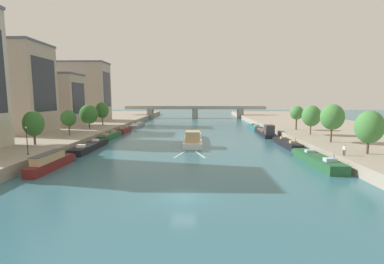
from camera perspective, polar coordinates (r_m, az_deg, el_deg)
The scene contains 28 objects.
ground_plane at distance 28.68m, azimuth -1.79°, elevation -13.55°, with size 400.00×400.00×0.00m, color #336675.
quay_left at distance 92.17m, azimuth -25.48°, elevation 0.78°, with size 36.00×170.00×1.72m, color gray.
quay_right at distance 90.87m, azimuth 26.39°, elevation 0.64°, with size 36.00×170.00×1.72m, color gray.
barge_midriver at distance 60.91m, azimuth 0.18°, elevation -1.41°, with size 4.09×19.07×3.33m.
wake_behind_barge at distance 48.80m, azimuth -0.43°, elevation -4.75°, with size 5.60×5.90×0.03m.
moored_boat_left_midway at distance 43.68m, azimuth -27.61°, elevation -5.64°, with size 1.98×10.99×2.50m.
moored_boat_left_near at distance 57.09m, azimuth -20.66°, elevation -2.84°, with size 2.63×14.85×2.29m.
moored_boat_left_far at distance 70.60m, azimuth -16.77°, elevation -0.75°, with size 2.39×12.08×2.41m.
moored_boat_left_gap_after at distance 81.88m, azimuth -14.02°, elevation 0.43°, with size 2.06×10.04×2.44m.
moored_boat_left_end at distance 96.71m, azimuth -11.40°, elevation 1.44°, with size 2.68×14.51×2.15m.
moored_boat_right_lone at distance 45.93m, azimuth 24.80°, elevation -5.32°, with size 3.16×13.83×2.45m.
moored_boat_right_midway at distance 60.02m, azimuth 19.34°, elevation -2.25°, with size 2.58×12.72×2.38m.
moored_boat_right_second at distance 75.60m, azimuth 15.20°, elevation 0.00°, with size 3.50×16.36×3.27m.
moored_boat_right_near at distance 92.86m, azimuth 12.97°, elevation 1.13°, with size 2.82×12.31×2.07m.
tree_left_far at distance 56.11m, azimuth -30.39°, elevation 1.53°, with size 3.55×3.55×6.13m.
tree_left_by_lamp at distance 66.30m, azimuth -24.55°, elevation 2.65°, with size 3.30×3.30×5.66m.
tree_left_second at distance 76.34m, azimuth -20.91°, elevation 3.52°, with size 4.70×4.70×6.62m.
tree_left_nearest at distance 88.35m, azimuth -18.38°, elevation 4.35°, with size 3.88×3.88×7.01m.
tree_right_midway at distance 48.27m, azimuth 33.29°, elevation 0.89°, with size 3.97×3.97×6.56m.
tree_right_nearest at distance 57.66m, azimuth 27.44°, elevation 2.81°, with size 4.27×4.27×7.23m.
tree_right_second at distance 67.13m, azimuth 23.84°, elevation 3.12°, with size 4.10×4.10×6.71m.
tree_right_far at distance 76.29m, azimuth 21.20°, elevation 3.78°, with size 3.47×3.47×6.25m.
lamppost_left_bank at distance 46.96m, azimuth -31.44°, elevation -1.31°, with size 0.28×0.28×4.22m.
building_left_far_end at distance 75.80m, azimuth -31.97°, elevation 7.81°, with size 10.66×12.20×21.17m.
building_left_tall at distance 89.46m, azimuth -26.29°, elevation 6.08°, with size 12.50×10.61×15.45m.
building_left_corner at distance 107.42m, azimuth -21.48°, elevation 7.93°, with size 16.30×9.71×21.13m.
bridge_far at distance 132.64m, azimuth 0.66°, elevation 4.57°, with size 68.06×4.40×5.96m.
person_on_quay at distance 45.61m, azimuth 29.43°, elevation -3.18°, with size 0.37×0.44×1.62m.
Camera 1 is at (1.48, -26.76, 10.21)m, focal length 25.32 mm.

